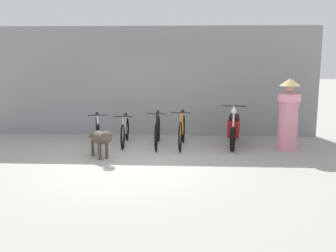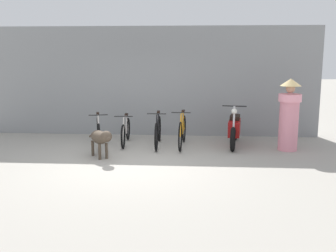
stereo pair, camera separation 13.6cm
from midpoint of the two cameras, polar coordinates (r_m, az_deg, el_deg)
ground_plane at (r=8.44m, az=-5.82°, el=-5.41°), size 60.00×60.00×0.00m
shop_wall_back at (r=11.23m, az=-3.50°, el=6.48°), size 9.59×0.20×3.06m
bicycle_0 at (r=10.08m, az=-10.53°, el=-0.91°), size 0.56×1.60×0.85m
bicycle_1 at (r=10.15m, az=-6.64°, el=-0.84°), size 0.46×1.62×0.79m
bicycle_2 at (r=9.90m, az=-1.94°, el=-0.83°), size 0.46×1.75×0.89m
bicycle_3 at (r=9.83m, az=1.63°, el=-0.81°), size 0.46×1.75×0.93m
motorcycle at (r=10.07m, az=9.13°, el=-0.45°), size 0.58×1.84×1.07m
stray_dog at (r=8.85m, az=-10.18°, el=-1.74°), size 0.78×0.98×0.67m
person_in_robes at (r=9.83m, az=16.69°, el=1.74°), size 0.72×0.72×1.73m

